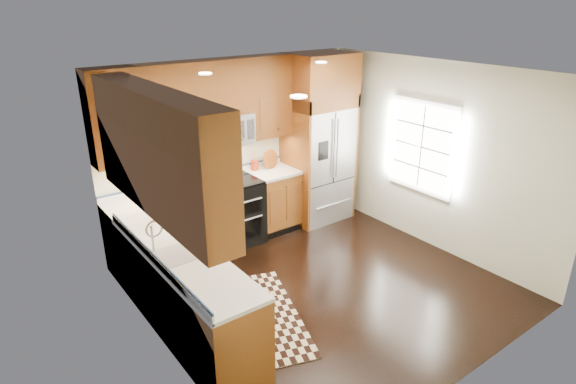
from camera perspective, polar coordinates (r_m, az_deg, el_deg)
ground at (r=6.11m, az=3.90°, el=-11.04°), size 4.00×4.00×0.00m
wall_back at (r=7.06m, az=-6.45°, el=5.15°), size 4.00×0.02×2.60m
wall_left at (r=4.57m, az=-15.22°, el=-5.18°), size 0.02×4.00×2.60m
wall_right at (r=6.92m, az=16.92°, el=4.00°), size 0.02×4.00×2.60m
window at (r=6.99m, az=15.60°, el=5.17°), size 0.04×1.10×1.30m
base_cabinets at (r=5.95m, az=-10.89°, el=-7.33°), size 2.85×3.00×0.90m
countertop at (r=5.89m, az=-10.49°, el=-2.50°), size 2.86×3.01×0.04m
upper_cabinets at (r=5.57m, az=-12.18°, el=8.00°), size 2.85×3.00×1.15m
range at (r=6.96m, az=-6.53°, el=-2.40°), size 0.76×0.67×0.95m
microwave at (r=6.67m, az=-7.54°, el=7.33°), size 0.76×0.40×0.42m
refrigerator at (r=7.49m, az=3.65°, el=6.27°), size 0.98×0.75×2.60m
sink_faucet at (r=4.98m, az=-13.06°, el=-6.57°), size 0.54×0.44×0.37m
rug at (r=5.58m, az=-4.28°, el=-14.61°), size 1.52×1.94×0.01m
knife_block at (r=6.54m, az=-12.17°, el=1.18°), size 0.12×0.15×0.29m
utensil_crock at (r=7.19m, az=-3.96°, el=3.45°), size 0.11×0.11×0.31m
cutting_board at (r=7.29m, az=-2.10°, el=2.94°), size 0.34×0.34×0.02m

